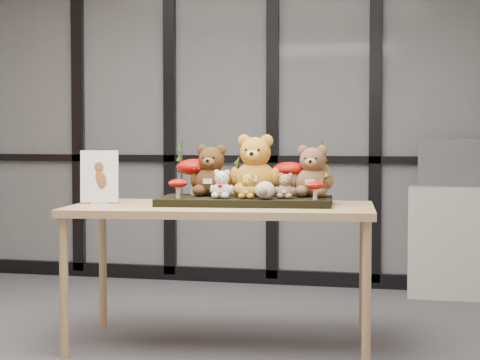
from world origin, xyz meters
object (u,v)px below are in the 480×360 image
(diorama_tray, at_px, (246,201))
(mushroom_front_right, at_px, (315,189))
(bear_small_yellow, at_px, (247,185))
(monitor, at_px, (452,163))
(bear_pooh_yellow, at_px, (256,162))
(bear_tan_back, at_px, (313,169))
(bear_white_bow, at_px, (222,183))
(display_table, at_px, (222,216))
(bear_beige_small, at_px, (286,184))
(sign_holder, at_px, (99,179))
(mushroom_front_left, at_px, (178,188))
(plush_cream_hedgehog, at_px, (265,189))
(mushroom_back_left, at_px, (195,175))
(mushroom_back_right, at_px, (289,177))
(cabinet, at_px, (451,242))
(bear_brown_medium, at_px, (212,168))

(diorama_tray, xyz_separation_m, mushroom_front_right, (0.44, -0.12, 0.08))
(bear_small_yellow, xyz_separation_m, monitor, (1.15, 1.98, 0.07))
(bear_pooh_yellow, bearing_deg, bear_tan_back, -1.44)
(bear_small_yellow, distance_m, bear_white_bow, 0.15)
(display_table, distance_m, bear_beige_small, 0.43)
(mushroom_front_right, xyz_separation_m, sign_holder, (-1.31, -0.04, 0.05))
(bear_beige_small, bearing_deg, mushroom_front_left, -176.99)
(plush_cream_hedgehog, relative_size, mushroom_front_right, 0.96)
(diorama_tray, bearing_deg, mushroom_front_left, -161.76)
(mushroom_back_left, distance_m, mushroom_front_left, 0.28)
(mushroom_back_right, bearing_deg, bear_small_yellow, -124.29)
(diorama_tray, height_order, cabinet, diorama_tray)
(bear_white_bow, distance_m, mushroom_front_right, 0.55)
(mushroom_back_right, distance_m, mushroom_front_left, 0.69)
(cabinet, relative_size, monitor, 1.65)
(bear_pooh_yellow, xyz_separation_m, mushroom_front_left, (-0.41, -0.26, -0.14))
(bear_tan_back, bearing_deg, bear_small_yellow, -151.96)
(diorama_tray, distance_m, bear_tan_back, 0.45)
(bear_beige_small, bearing_deg, bear_tan_back, 47.32)
(mushroom_front_right, bearing_deg, bear_pooh_yellow, 153.05)
(display_table, xyz_separation_m, mushroom_back_right, (0.36, 0.24, 0.22))
(bear_tan_back, xyz_separation_m, plush_cream_hedgehog, (-0.23, -0.26, -0.11))
(bear_small_yellow, height_order, cabinet, bear_small_yellow)
(bear_beige_small, distance_m, mushroom_back_right, 0.23)
(diorama_tray, relative_size, bear_white_bow, 5.52)
(bear_brown_medium, xyz_separation_m, bear_tan_back, (0.61, 0.07, -0.00))
(display_table, xyz_separation_m, plush_cream_hedgehog, (0.27, -0.06, 0.17))
(sign_holder, height_order, monitor, monitor)
(diorama_tray, relative_size, plush_cream_hedgehog, 8.93)
(mushroom_back_left, relative_size, mushroom_front_left, 2.00)
(display_table, distance_m, plush_cream_hedgehog, 0.33)
(bear_white_bow, relative_size, mushroom_front_left, 1.49)
(monitor, bearing_deg, bear_small_yellow, -120.27)
(bear_beige_small, xyz_separation_m, mushroom_back_left, (-0.60, 0.16, 0.04))
(bear_white_bow, distance_m, plush_cream_hedgehog, 0.26)
(display_table, relative_size, bear_tan_back, 5.51)
(bear_pooh_yellow, distance_m, mushroom_front_right, 0.47)
(display_table, height_order, mushroom_back_right, mushroom_back_right)
(bear_beige_small, height_order, mushroom_back_right, mushroom_back_right)
(display_table, distance_m, bear_small_yellow, 0.26)
(mushroom_front_left, height_order, cabinet, mushroom_front_left)
(diorama_tray, height_order, mushroom_front_left, mushroom_front_left)
(bear_brown_medium, relative_size, bear_white_bow, 1.85)
(plush_cream_hedgehog, bearing_deg, bear_tan_back, 40.99)
(bear_small_yellow, bearing_deg, display_table, 158.80)
(display_table, relative_size, bear_pooh_yellow, 4.56)
(bear_brown_medium, relative_size, mushroom_back_right, 1.50)
(bear_pooh_yellow, height_order, sign_holder, bear_pooh_yellow)
(mushroom_back_left, height_order, monitor, monitor)
(diorama_tray, xyz_separation_m, monitor, (1.19, 1.85, 0.18))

